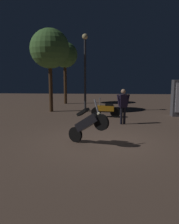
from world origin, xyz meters
TOP-DOWN VIEW (x-y plane):
  - ground_plane at (0.00, 0.00)m, footprint 40.00×40.00m
  - motorcycle_black_foreground at (-0.46, -0.28)m, footprint 1.48×0.93m
  - motorcycle_orange_parked_left at (0.21, 5.02)m, footprint 1.66×0.42m
  - person_rider_beside at (1.03, 3.19)m, footprint 0.67×0.32m
  - streetlamp_near at (-1.11, 6.82)m, footprint 0.36×0.36m
  - tree_left_bg at (-3.33, 6.82)m, footprint 2.49×2.49m
  - tree_center_bg at (-3.04, 10.83)m, footprint 2.02×2.02m

SIDE VIEW (x-z plane):
  - ground_plane at x=0.00m, z-range 0.00..0.00m
  - motorcycle_orange_parked_left at x=0.21m, z-range -0.12..0.99m
  - motorcycle_black_foreground at x=-0.46m, z-range -0.07..1.56m
  - person_rider_beside at x=1.03m, z-range 0.17..1.91m
  - streetlamp_near at x=-1.11m, z-range 0.67..5.56m
  - tree_center_bg at x=-3.04m, z-range 1.40..6.31m
  - tree_left_bg at x=-3.33m, z-range 1.35..6.60m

